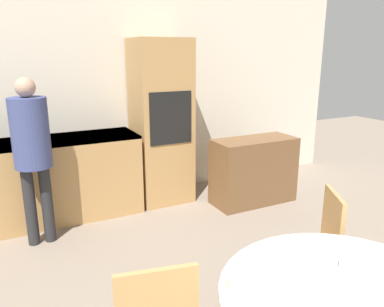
{
  "coord_description": "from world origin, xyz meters",
  "views": [
    {
      "loc": [
        -1.17,
        0.55,
        1.8
      ],
      "look_at": [
        0.05,
        2.94,
        1.07
      ],
      "focal_mm": 35.0,
      "sensor_mm": 36.0,
      "label": 1
    }
  ],
  "objects_px": {
    "oven_unit": "(161,122)",
    "cup": "(348,262)",
    "chair_far_right": "(316,244)",
    "sideboard": "(254,171)",
    "person_standing": "(32,144)",
    "bowl_centre": "(245,281)"
  },
  "relations": [
    {
      "from": "cup",
      "to": "oven_unit",
      "type": "bearing_deg",
      "value": 86.05
    },
    {
      "from": "oven_unit",
      "to": "chair_far_right",
      "type": "height_order",
      "value": "oven_unit"
    },
    {
      "from": "oven_unit",
      "to": "person_standing",
      "type": "bearing_deg",
      "value": -160.94
    },
    {
      "from": "sideboard",
      "to": "oven_unit",
      "type": "bearing_deg",
      "value": 147.82
    },
    {
      "from": "person_standing",
      "to": "chair_far_right",
      "type": "bearing_deg",
      "value": -49.39
    },
    {
      "from": "person_standing",
      "to": "bowl_centre",
      "type": "relative_size",
      "value": 8.45
    },
    {
      "from": "person_standing",
      "to": "cup",
      "type": "xyz_separation_m",
      "value": [
        1.28,
        -2.47,
        -0.22
      ]
    },
    {
      "from": "sideboard",
      "to": "cup",
      "type": "bearing_deg",
      "value": -116.04
    },
    {
      "from": "chair_far_right",
      "to": "bowl_centre",
      "type": "bearing_deg",
      "value": -34.49
    },
    {
      "from": "person_standing",
      "to": "bowl_centre",
      "type": "bearing_deg",
      "value": -72.6
    },
    {
      "from": "oven_unit",
      "to": "chair_far_right",
      "type": "distance_m",
      "value": 2.48
    },
    {
      "from": "cup",
      "to": "sideboard",
      "type": "bearing_deg",
      "value": 63.96
    },
    {
      "from": "oven_unit",
      "to": "cup",
      "type": "xyz_separation_m",
      "value": [
        -0.21,
        -2.98,
        -0.22
      ]
    },
    {
      "from": "oven_unit",
      "to": "cup",
      "type": "height_order",
      "value": "oven_unit"
    },
    {
      "from": "oven_unit",
      "to": "chair_far_right",
      "type": "bearing_deg",
      "value": -86.37
    },
    {
      "from": "oven_unit",
      "to": "cup",
      "type": "bearing_deg",
      "value": -93.95
    },
    {
      "from": "person_standing",
      "to": "bowl_centre",
      "type": "height_order",
      "value": "person_standing"
    },
    {
      "from": "sideboard",
      "to": "cup",
      "type": "height_order",
      "value": "cup"
    },
    {
      "from": "cup",
      "to": "chair_far_right",
      "type": "bearing_deg",
      "value": 56.82
    },
    {
      "from": "person_standing",
      "to": "cup",
      "type": "distance_m",
      "value": 2.79
    },
    {
      "from": "oven_unit",
      "to": "sideboard",
      "type": "distance_m",
      "value": 1.27
    },
    {
      "from": "sideboard",
      "to": "bowl_centre",
      "type": "relative_size",
      "value": 5.41
    }
  ]
}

